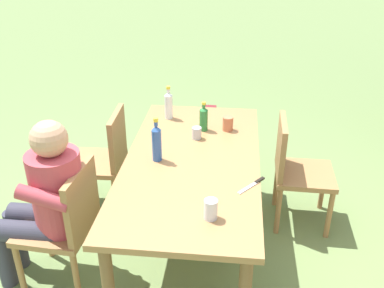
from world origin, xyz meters
The scene contains 15 objects.
ground_plane centered at (0.00, 0.00, 0.00)m, with size 24.00×24.00×0.00m, color #6B844C.
dining_table centered at (0.00, 0.00, 0.66)m, with size 1.84×0.90×0.74m.
chair_near_right centered at (0.42, -0.75, 0.49)m, with size 0.47×0.47×0.87m.
chair_far_left centered at (-0.42, 0.75, 0.49)m, with size 0.45×0.45×0.87m.
chair_near_left centered at (-0.42, -0.75, 0.49)m, with size 0.45×0.45×0.87m.
person_in_white_shirt centered at (0.41, -0.86, 0.66)m, with size 0.47×0.61×1.18m.
bottle_clear centered at (-0.66, -0.26, 0.86)m, with size 0.06×0.06×0.27m.
bottle_blue centered at (0.03, -0.23, 0.88)m, with size 0.06×0.06×0.31m.
bottle_green centered at (-0.47, 0.04, 0.84)m, with size 0.06×0.06×0.23m.
cup_terracotta centered at (-0.49, 0.22, 0.80)m, with size 0.08×0.08×0.11m, color #BC6B47.
cup_steel centered at (-0.32, 0.00, 0.79)m, with size 0.07×0.07×0.09m, color #B2B7BC.
cup_glass centered at (0.63, 0.17, 0.80)m, with size 0.07×0.07×0.12m, color silver.
table_knife centered at (0.27, 0.41, 0.75)m, with size 0.20×0.17×0.01m.
backpack_by_near_side centered at (-1.52, -0.01, 0.22)m, with size 0.31×0.21×0.46m.
backpack_by_far_side centered at (-1.28, -0.07, 0.19)m, with size 0.33×0.21×0.40m.
Camera 1 is at (2.55, 0.28, 2.21)m, focal length 41.04 mm.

